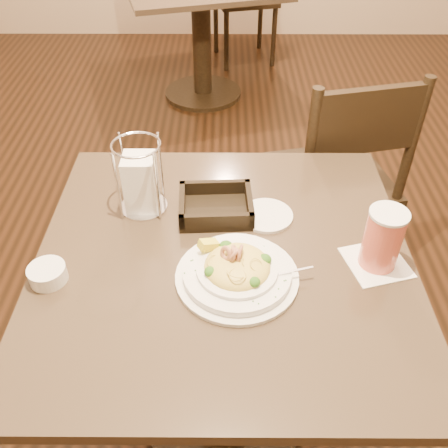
{
  "coord_description": "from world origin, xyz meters",
  "views": [
    {
      "loc": [
        0.0,
        -0.86,
        1.58
      ],
      "look_at": [
        0.0,
        0.02,
        0.82
      ],
      "focal_mm": 40.0,
      "sensor_mm": 36.0,
      "label": 1
    }
  ],
  "objects_px": {
    "side_plate": "(266,215)",
    "main_table": "(224,316)",
    "napkin_caddy": "(141,181)",
    "background_table": "(201,20)",
    "pasta_bowl": "(237,270)",
    "dining_chair_near": "(337,177)",
    "bread_basket": "(216,207)",
    "butter_ramekin": "(48,274)",
    "drink_glass": "(383,239)"
  },
  "relations": [
    {
      "from": "drink_glass",
      "to": "napkin_caddy",
      "type": "xyz_separation_m",
      "value": [
        -0.57,
        0.21,
        0.01
      ]
    },
    {
      "from": "dining_chair_near",
      "to": "butter_ramekin",
      "type": "distance_m",
      "value": 1.14
    },
    {
      "from": "bread_basket",
      "to": "napkin_caddy",
      "type": "bearing_deg",
      "value": 172.8
    },
    {
      "from": "background_table",
      "to": "bread_basket",
      "type": "height_order",
      "value": "bread_basket"
    },
    {
      "from": "drink_glass",
      "to": "butter_ramekin",
      "type": "distance_m",
      "value": 0.76
    },
    {
      "from": "napkin_caddy",
      "to": "side_plate",
      "type": "distance_m",
      "value": 0.34
    },
    {
      "from": "pasta_bowl",
      "to": "main_table",
      "type": "bearing_deg",
      "value": 111.03
    },
    {
      "from": "dining_chair_near",
      "to": "background_table",
      "type": "bearing_deg",
      "value": -83.97
    },
    {
      "from": "drink_glass",
      "to": "butter_ramekin",
      "type": "height_order",
      "value": "drink_glass"
    },
    {
      "from": "main_table",
      "to": "background_table",
      "type": "distance_m",
      "value": 2.34
    },
    {
      "from": "pasta_bowl",
      "to": "side_plate",
      "type": "height_order",
      "value": "pasta_bowl"
    },
    {
      "from": "pasta_bowl",
      "to": "napkin_caddy",
      "type": "relative_size",
      "value": 1.56
    },
    {
      "from": "background_table",
      "to": "side_plate",
      "type": "distance_m",
      "value": 2.23
    },
    {
      "from": "pasta_bowl",
      "to": "bread_basket",
      "type": "distance_m",
      "value": 0.24
    },
    {
      "from": "dining_chair_near",
      "to": "pasta_bowl",
      "type": "xyz_separation_m",
      "value": [
        -0.39,
        -0.74,
        0.27
      ]
    },
    {
      "from": "dining_chair_near",
      "to": "napkin_caddy",
      "type": "height_order",
      "value": "napkin_caddy"
    },
    {
      "from": "dining_chair_near",
      "to": "bread_basket",
      "type": "distance_m",
      "value": 0.72
    },
    {
      "from": "background_table",
      "to": "napkin_caddy",
      "type": "xyz_separation_m",
      "value": [
        -0.06,
        -2.16,
        0.32
      ]
    },
    {
      "from": "dining_chair_near",
      "to": "drink_glass",
      "type": "relative_size",
      "value": 5.57
    },
    {
      "from": "napkin_caddy",
      "to": "side_plate",
      "type": "bearing_deg",
      "value": -6.76
    },
    {
      "from": "background_table",
      "to": "dining_chair_near",
      "type": "relative_size",
      "value": 1.19
    },
    {
      "from": "bread_basket",
      "to": "side_plate",
      "type": "distance_m",
      "value": 0.13
    },
    {
      "from": "main_table",
      "to": "side_plate",
      "type": "xyz_separation_m",
      "value": [
        0.11,
        0.14,
        0.24
      ]
    },
    {
      "from": "background_table",
      "to": "drink_glass",
      "type": "height_order",
      "value": "drink_glass"
    },
    {
      "from": "main_table",
      "to": "side_plate",
      "type": "bearing_deg",
      "value": 52.22
    },
    {
      "from": "pasta_bowl",
      "to": "butter_ramekin",
      "type": "bearing_deg",
      "value": -179.13
    },
    {
      "from": "drink_glass",
      "to": "side_plate",
      "type": "distance_m",
      "value": 0.31
    },
    {
      "from": "side_plate",
      "to": "main_table",
      "type": "bearing_deg",
      "value": -127.78
    },
    {
      "from": "drink_glass",
      "to": "side_plate",
      "type": "height_order",
      "value": "drink_glass"
    },
    {
      "from": "background_table",
      "to": "dining_chair_near",
      "type": "bearing_deg",
      "value": -71.06
    },
    {
      "from": "pasta_bowl",
      "to": "bread_basket",
      "type": "relative_size",
      "value": 1.58
    },
    {
      "from": "pasta_bowl",
      "to": "side_plate",
      "type": "distance_m",
      "value": 0.23
    },
    {
      "from": "background_table",
      "to": "side_plate",
      "type": "relative_size",
      "value": 8.03
    },
    {
      "from": "drink_glass",
      "to": "background_table",
      "type": "bearing_deg",
      "value": 102.26
    },
    {
      "from": "drink_glass",
      "to": "butter_ramekin",
      "type": "relative_size",
      "value": 1.95
    },
    {
      "from": "main_table",
      "to": "napkin_caddy",
      "type": "relative_size",
      "value": 4.51
    },
    {
      "from": "drink_glass",
      "to": "bread_basket",
      "type": "height_order",
      "value": "drink_glass"
    },
    {
      "from": "napkin_caddy",
      "to": "side_plate",
      "type": "height_order",
      "value": "napkin_caddy"
    },
    {
      "from": "drink_glass",
      "to": "bread_basket",
      "type": "bearing_deg",
      "value": 154.28
    },
    {
      "from": "background_table",
      "to": "napkin_caddy",
      "type": "bearing_deg",
      "value": -91.6
    },
    {
      "from": "butter_ramekin",
      "to": "dining_chair_near",
      "type": "bearing_deg",
      "value": 42.45
    },
    {
      "from": "main_table",
      "to": "drink_glass",
      "type": "bearing_deg",
      "value": -4.27
    },
    {
      "from": "pasta_bowl",
      "to": "drink_glass",
      "type": "xyz_separation_m",
      "value": [
        0.33,
        0.05,
        0.05
      ]
    },
    {
      "from": "dining_chair_near",
      "to": "side_plate",
      "type": "xyz_separation_m",
      "value": [
        -0.31,
        -0.52,
        0.24
      ]
    },
    {
      "from": "background_table",
      "to": "pasta_bowl",
      "type": "height_order",
      "value": "pasta_bowl"
    },
    {
      "from": "dining_chair_near",
      "to": "side_plate",
      "type": "bearing_deg",
      "value": 46.45
    },
    {
      "from": "dining_chair_near",
      "to": "butter_ramekin",
      "type": "relative_size",
      "value": 10.85
    },
    {
      "from": "main_table",
      "to": "butter_ramekin",
      "type": "distance_m",
      "value": 0.48
    },
    {
      "from": "drink_glass",
      "to": "bread_basket",
      "type": "relative_size",
      "value": 0.85
    },
    {
      "from": "main_table",
      "to": "napkin_caddy",
      "type": "xyz_separation_m",
      "value": [
        -0.22,
        0.18,
        0.32
      ]
    }
  ]
}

